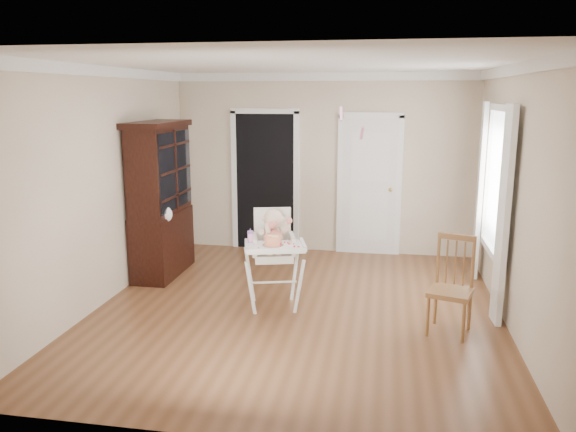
% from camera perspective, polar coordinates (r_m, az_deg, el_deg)
% --- Properties ---
extents(floor, '(5.00, 5.00, 0.00)m').
position_cam_1_polar(floor, '(6.46, 0.92, -9.45)').
color(floor, brown).
rests_on(floor, ground).
extents(ceiling, '(5.00, 5.00, 0.00)m').
position_cam_1_polar(ceiling, '(6.00, 1.01, 15.24)').
color(ceiling, white).
rests_on(ceiling, wall_back).
extents(wall_back, '(4.50, 0.00, 4.50)m').
position_cam_1_polar(wall_back, '(8.54, 3.61, 5.27)').
color(wall_back, beige).
rests_on(wall_back, floor).
extents(wall_left, '(0.00, 5.00, 5.00)m').
position_cam_1_polar(wall_left, '(6.81, -18.12, 2.88)').
color(wall_left, beige).
rests_on(wall_left, floor).
extents(wall_right, '(0.00, 5.00, 5.00)m').
position_cam_1_polar(wall_right, '(6.16, 22.13, 1.64)').
color(wall_right, beige).
rests_on(wall_right, floor).
extents(crown_molding, '(4.50, 5.00, 0.12)m').
position_cam_1_polar(crown_molding, '(6.00, 1.01, 14.67)').
color(crown_molding, white).
rests_on(crown_molding, ceiling).
extents(doorway, '(1.06, 0.05, 2.22)m').
position_cam_1_polar(doorway, '(8.70, -2.34, 3.81)').
color(doorway, black).
rests_on(doorway, wall_back).
extents(closet_door, '(0.96, 0.09, 2.13)m').
position_cam_1_polar(closet_door, '(8.51, 8.26, 2.93)').
color(closet_door, white).
rests_on(closet_door, wall_back).
extents(window_right, '(0.13, 1.84, 2.30)m').
position_cam_1_polar(window_right, '(6.93, 20.17, 2.36)').
color(window_right, white).
rests_on(window_right, wall_right).
extents(high_chair, '(0.83, 0.95, 1.15)m').
position_cam_1_polar(high_chair, '(6.31, -1.49, -3.19)').
color(high_chair, white).
rests_on(high_chair, floor).
extents(baby, '(0.37, 0.27, 0.51)m').
position_cam_1_polar(baby, '(6.29, -1.49, -1.66)').
color(baby, beige).
rests_on(baby, high_chair).
extents(cake, '(0.23, 0.23, 0.11)m').
position_cam_1_polar(cake, '(6.03, -1.55, -2.52)').
color(cake, silver).
rests_on(cake, high_chair).
extents(sippy_cup, '(0.07, 0.07, 0.16)m').
position_cam_1_polar(sippy_cup, '(6.17, -3.84, -2.07)').
color(sippy_cup, '#FB99DB').
rests_on(sippy_cup, high_chair).
extents(china_cabinet, '(0.54, 1.21, 2.05)m').
position_cam_1_polar(china_cabinet, '(7.61, -12.79, 1.65)').
color(china_cabinet, black).
rests_on(china_cabinet, floor).
extents(dining_chair, '(0.51, 0.51, 1.00)m').
position_cam_1_polar(dining_chair, '(5.95, 16.23, -7.09)').
color(dining_chair, brown).
rests_on(dining_chair, floor).
extents(streamer, '(0.08, 0.49, 0.15)m').
position_cam_1_polar(streamer, '(6.48, 5.41, 10.30)').
color(streamer, pink).
rests_on(streamer, ceiling).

